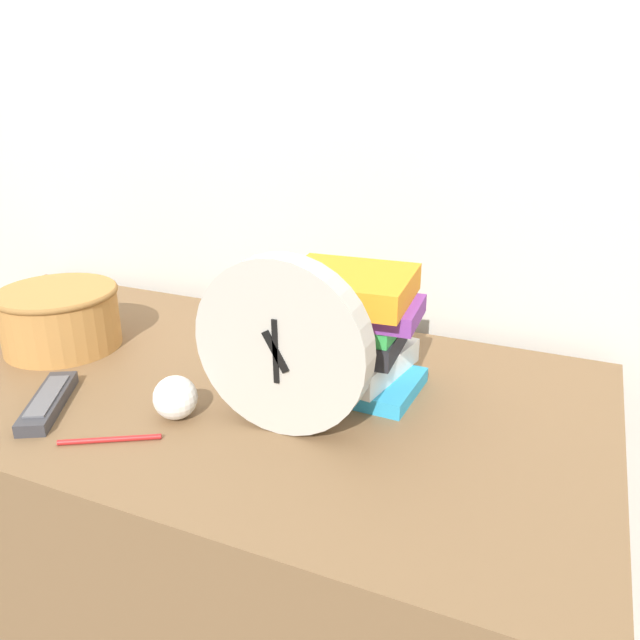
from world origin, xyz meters
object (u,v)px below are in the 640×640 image
Objects in this scene: basket at (60,316)px; crumpled_paper_ball at (175,398)px; desk_clock at (282,346)px; book_stack at (349,330)px; tv_remote at (48,402)px; pen at (110,440)px.

basket reaches higher than crumpled_paper_ball.
crumpled_paper_ball is (-0.17, -0.04, -0.10)m from desk_clock.
book_stack reaches higher than tv_remote.
book_stack is (0.04, 0.17, -0.03)m from desk_clock.
tv_remote is 2.63× the size of crumpled_paper_ball.
book_stack is at bearing 77.33° from desk_clock.
basket is 0.39m from crumpled_paper_ball.
crumpled_paper_ball is at bearing 64.23° from pen.
tv_remote is at bearing -147.18° from book_stack.
tv_remote is 0.16m from pen.
tv_remote reaches higher than pen.
crumpled_paper_ball is at bearing -134.65° from book_stack.
desk_clock is 3.93× the size of crumpled_paper_ball.
desk_clock is at bearing 14.34° from tv_remote.
desk_clock is 0.40m from tv_remote.
desk_clock is 1.18× the size of basket.
book_stack reaches higher than basket.
tv_remote is at bearing -165.66° from desk_clock.
desk_clock is 1.49× the size of tv_remote.
desk_clock is at bearing 12.83° from crumpled_paper_ball.
desk_clock is 1.12× the size of book_stack.
book_stack is 0.57m from basket.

